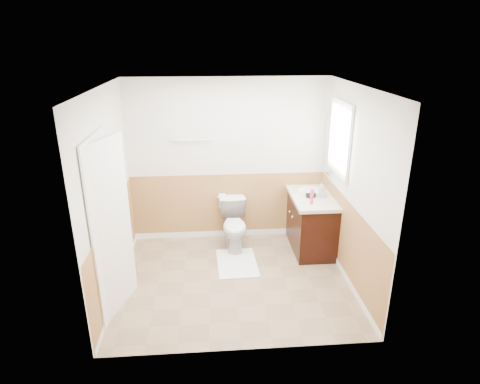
{
  "coord_description": "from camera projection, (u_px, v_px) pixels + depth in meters",
  "views": [
    {
      "loc": [
        -0.29,
        -4.62,
        3.02
      ],
      "look_at": [
        0.1,
        0.25,
        1.15
      ],
      "focal_mm": 30.43,
      "sensor_mm": 36.0,
      "label": 1
    }
  ],
  "objects": [
    {
      "name": "ceiling",
      "position": [
        233.0,
        87.0,
        4.51
      ],
      "size": [
        3.0,
        3.0,
        0.0
      ],
      "primitive_type": "plane",
      "rotation": [
        3.14,
        0.0,
        0.0
      ],
      "color": "white",
      "rests_on": "floor"
    },
    {
      "name": "towel_bar",
      "position": [
        190.0,
        140.0,
        5.95
      ],
      "size": [
        0.62,
        0.02,
        0.02
      ],
      "primitive_type": "cylinder",
      "rotation": [
        0.0,
        1.57,
        0.0
      ],
      "color": "silver",
      "rests_on": "wall_back"
    },
    {
      "name": "door_knob",
      "position": [
        122.0,
        222.0,
        4.85
      ],
      "size": [
        0.06,
        0.06,
        0.06
      ],
      "primitive_type": "sphere",
      "color": "silver",
      "rests_on": "door"
    },
    {
      "name": "door",
      "position": [
        111.0,
        229.0,
        4.52
      ],
      "size": [
        0.29,
        0.78,
        2.04
      ],
      "primitive_type": "cube",
      "rotation": [
        0.0,
        0.0,
        -0.31
      ],
      "color": "white",
      "rests_on": "wall_left"
    },
    {
      "name": "hair_dryer_handle",
      "position": [
        309.0,
        198.0,
        5.83
      ],
      "size": [
        0.03,
        0.03,
        0.07
      ],
      "primitive_type": "cylinder",
      "color": "black",
      "rests_on": "countertop"
    },
    {
      "name": "wainscot_right",
      "position": [
        347.0,
        242.0,
        5.33
      ],
      "size": [
        0.0,
        2.6,
        2.6
      ],
      "primitive_type": "plane",
      "rotation": [
        1.57,
        0.0,
        -1.57
      ],
      "color": "#B48548",
      "rests_on": "floor"
    },
    {
      "name": "soap_dispenser",
      "position": [
        322.0,
        191.0,
        5.86
      ],
      "size": [
        0.08,
        0.09,
        0.19
      ],
      "primitive_type": "imported",
      "rotation": [
        0.0,
        0.0,
        0.02
      ],
      "color": "#9BA4AF",
      "rests_on": "countertop"
    },
    {
      "name": "tp_roll",
      "position": [
        222.0,
        197.0,
        6.29
      ],
      "size": [
        0.1,
        0.11,
        0.11
      ],
      "primitive_type": "cylinder",
      "rotation": [
        0.0,
        1.57,
        0.0
      ],
      "color": "white",
      "rests_on": "tp_holder_bar"
    },
    {
      "name": "lotion_bottle",
      "position": [
        312.0,
        197.0,
        5.6
      ],
      "size": [
        0.05,
        0.05,
        0.22
      ],
      "primitive_type": "cylinder",
      "color": "#DA386E",
      "rests_on": "countertop"
    },
    {
      "name": "window_glass",
      "position": [
        341.0,
        138.0,
        5.44
      ],
      "size": [
        0.01,
        0.7,
        0.9
      ],
      "primitive_type": "cube",
      "color": "white",
      "rests_on": "wall_right"
    },
    {
      "name": "bath_mat",
      "position": [
        237.0,
        263.0,
        5.78
      ],
      "size": [
        0.58,
        0.82,
        0.02
      ],
      "primitive_type": "cube",
      "rotation": [
        0.0,
        0.0,
        0.03
      ],
      "color": "white",
      "rests_on": "floor"
    },
    {
      "name": "faucet",
      "position": [
        322.0,
        186.0,
        6.1
      ],
      "size": [
        0.02,
        0.02,
        0.14
      ],
      "primitive_type": "cylinder",
      "color": "silver",
      "rests_on": "countertop"
    },
    {
      "name": "wainscot_back",
      "position": [
        229.0,
        207.0,
        6.42
      ],
      "size": [
        3.0,
        0.0,
        3.0
      ],
      "primitive_type": "plane",
      "rotation": [
        1.57,
        0.0,
        0.0
      ],
      "color": "#B48548",
      "rests_on": "floor"
    },
    {
      "name": "wainscot_front",
      "position": [
        242.0,
        309.0,
        4.02
      ],
      "size": [
        3.0,
        0.0,
        3.0
      ],
      "primitive_type": "plane",
      "rotation": [
        -1.57,
        0.0,
        0.0
      ],
      "color": "#B48548",
      "rests_on": "floor"
    },
    {
      "name": "floor",
      "position": [
        234.0,
        280.0,
        5.4
      ],
      "size": [
        3.0,
        3.0,
        0.0
      ],
      "primitive_type": "plane",
      "color": "#8C7051",
      "rests_on": "ground"
    },
    {
      "name": "wall_front",
      "position": [
        243.0,
        242.0,
        3.75
      ],
      "size": [
        3.0,
        0.0,
        3.0
      ],
      "primitive_type": "plane",
      "rotation": [
        -1.57,
        0.0,
        0.0
      ],
      "color": "silver",
      "rests_on": "floor"
    },
    {
      "name": "door_frame",
      "position": [
        104.0,
        229.0,
        4.51
      ],
      "size": [
        0.02,
        0.92,
        2.1
      ],
      "primitive_type": "cube",
      "color": "white",
      "rests_on": "wall_left"
    },
    {
      "name": "toilet",
      "position": [
        234.0,
        225.0,
        6.13
      ],
      "size": [
        0.43,
        0.72,
        0.73
      ],
      "primitive_type": "imported",
      "rotation": [
        0.0,
        0.0,
        0.03
      ],
      "color": "white",
      "rests_on": "floor"
    },
    {
      "name": "countertop",
      "position": [
        311.0,
        196.0,
        5.98
      ],
      "size": [
        0.6,
        1.15,
        0.05
      ],
      "primitive_type": "cube",
      "color": "silver",
      "rests_on": "vanity_cabinet"
    },
    {
      "name": "wall_left",
      "position": [
        108.0,
        195.0,
        4.85
      ],
      "size": [
        0.0,
        3.0,
        3.0
      ],
      "primitive_type": "plane",
      "rotation": [
        1.57,
        0.0,
        1.57
      ],
      "color": "silver",
      "rests_on": "floor"
    },
    {
      "name": "hair_dryer_body",
      "position": [
        311.0,
        195.0,
        5.86
      ],
      "size": [
        0.14,
        0.07,
        0.07
      ],
      "primitive_type": "cylinder",
      "rotation": [
        0.0,
        1.57,
        0.0
      ],
      "color": "black",
      "rests_on": "countertop"
    },
    {
      "name": "vanity_cabinet",
      "position": [
        310.0,
        223.0,
        6.13
      ],
      "size": [
        0.55,
        1.1,
        0.8
      ],
      "primitive_type": "cube",
      "color": "black",
      "rests_on": "floor"
    },
    {
      "name": "window_frame",
      "position": [
        340.0,
        138.0,
        5.43
      ],
      "size": [
        0.04,
        0.8,
        1.0
      ],
      "primitive_type": "cube",
      "color": "white",
      "rests_on": "wall_right"
    },
    {
      "name": "mirror_panel",
      "position": [
        328.0,
        144.0,
        5.98
      ],
      "size": [
        0.02,
        0.35,
        0.9
      ],
      "primitive_type": "cube",
      "color": "silver",
      "rests_on": "wall_right"
    },
    {
      "name": "vanity_knob_left",
      "position": [
        293.0,
        217.0,
        5.96
      ],
      "size": [
        0.03,
        0.03,
        0.03
      ],
      "primitive_type": "sphere",
      "color": "silver",
      "rests_on": "vanity_cabinet"
    },
    {
      "name": "wall_right",
      "position": [
        353.0,
        188.0,
        5.07
      ],
      "size": [
        0.0,
        3.0,
        3.0
      ],
      "primitive_type": "plane",
      "rotation": [
        1.57,
        0.0,
        -1.57
      ],
      "color": "silver",
      "rests_on": "floor"
    },
    {
      "name": "sink_basin",
      "position": [
        310.0,
        191.0,
        6.1
      ],
      "size": [
        0.36,
        0.36,
        0.02
      ],
      "primitive_type": "cylinder",
      "color": "white",
      "rests_on": "countertop"
    },
    {
      "name": "tp_holder_bar",
      "position": [
        222.0,
        197.0,
        6.29
      ],
      "size": [
        0.14,
        0.02,
        0.02
      ],
      "primitive_type": "cylinder",
      "rotation": [
        0.0,
        1.57,
        0.0
      ],
      "color": "silver",
      "rests_on": "wall_back"
    },
    {
      "name": "wainscot_left",
      "position": [
        116.0,
        251.0,
        5.11
      ],
      "size": [
        0.0,
        2.6,
        2.6
      ],
      "primitive_type": "plane",
      "rotation": [
        1.57,
        0.0,
        1.57
      ],
      "color": "#B48548",
      "rests_on": "floor"
    },
    {
      "name": "wall_back",
      "position": [
        228.0,
        161.0,
        6.17
      ],
      "size": [
        3.0,
        0.0,
        3.0
      ],
      "primitive_type": "plane",
      "rotation": [
        1.57,
        0.0,
        0.0
      ],
      "color": "silver",
      "rests_on": "floor"
    },
    {
      "name": "vanity_knob_right",
      "position": [
        290.0,
        211.0,
        6.15
      ],
      "size": [
        0.03,
        0.03,
        0.03
      ],
      "primitive_type": "sphere",
      "color": "white",
      "rests_on": "vanity_cabinet"
    },
    {
      "name": "tp_sheet",
      "position": [
        222.0,
        204.0,
        6.33
      ],
      "size": [
        0.1,
        0.01,
        0.16
      ],
      "primitive_type": "cube",
      "color": "white",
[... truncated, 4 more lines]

